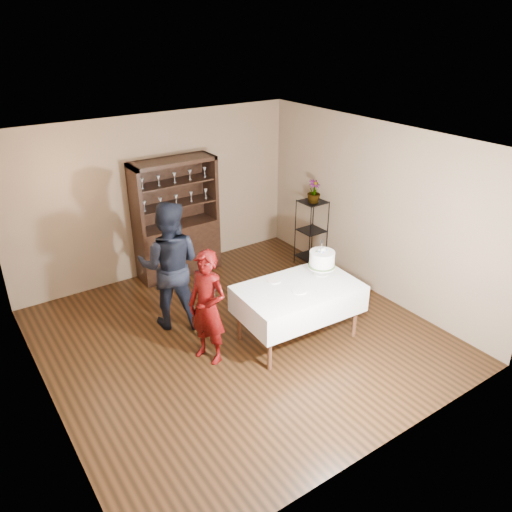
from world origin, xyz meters
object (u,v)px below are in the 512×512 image
Objects in this scene: plant_etagere at (311,230)px; man at (170,265)px; china_hutch at (177,237)px; woman at (207,307)px; cake at (322,260)px; potted_plant at (314,192)px; cake_table at (298,299)px.

man reaches higher than plant_etagere.
china_hutch reaches higher than woman.
cake is 1.37× the size of potted_plant.
cake_table is at bearing -167.17° from cake.
china_hutch is 2.43m from potted_plant.
cake is 1.91m from potted_plant.
potted_plant is (1.60, 1.62, 0.76)m from cake_table.
potted_plant is at bearing 45.31° from cake_table.
cake_table is at bearing 54.85° from woman.
man is (-0.01, 1.02, 0.16)m from woman.
plant_etagere is at bearing 57.82° from potted_plant.
cake_table is (-1.63, -1.67, -0.03)m from plant_etagere.
china_hutch reaches higher than plant_etagere.
china_hutch is 2.80m from cake.
china_hutch is 5.12× the size of potted_plant.
man is at bearing -172.89° from plant_etagere.
cake_table is 0.90× the size of man.
cake is at bearing -126.47° from potted_plant.
woman is 1.74m from cake.
potted_plant is (1.12, 1.51, 0.36)m from cake.
cake_table is at bearing -134.37° from plant_etagere.
potted_plant is at bearing 93.28° from woman.
plant_etagere is 2.34m from cake_table.
potted_plant reaches higher than cake.
cake_table is 4.27× the size of potted_plant.
cake is (0.49, 0.11, 0.40)m from cake_table.
potted_plant reaches higher than plant_etagere.
china_hutch reaches higher than cake_table.
woman is at bearing -154.78° from potted_plant.
china_hutch is 2.56m from woman.
man is 2.89m from potted_plant.
woman is 3.92× the size of potted_plant.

